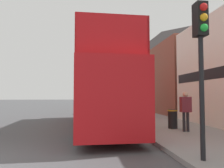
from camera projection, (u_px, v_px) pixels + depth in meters
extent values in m
plane|color=#4C4C4F|center=(59.00, 110.00, 25.94)|extent=(144.00, 144.00, 0.00)
cube|color=gray|center=(124.00, 111.00, 23.92)|extent=(3.93, 108.00, 0.14)
cube|color=brown|center=(162.00, 84.00, 26.18)|extent=(6.00, 21.00, 6.18)
pyramid|color=#383333|center=(162.00, 45.00, 26.44)|extent=(6.00, 21.00, 3.34)
cube|color=red|center=(99.00, 97.00, 11.94)|extent=(2.57, 11.32, 2.65)
cube|color=yellow|center=(100.00, 95.00, 11.39)|extent=(2.51, 6.24, 0.45)
cube|color=black|center=(99.00, 82.00, 11.98)|extent=(2.58, 10.42, 0.70)
cube|color=red|center=(99.00, 72.00, 12.01)|extent=(2.55, 10.42, 0.10)
cube|color=red|center=(78.00, 59.00, 11.88)|extent=(0.22, 10.38, 1.27)
cube|color=red|center=(120.00, 60.00, 12.22)|extent=(0.22, 10.38, 1.27)
cube|color=red|center=(113.00, 34.00, 6.95)|extent=(2.41, 0.10, 1.27)
cube|color=red|center=(94.00, 69.00, 16.40)|extent=(2.43, 1.61, 1.27)
cylinder|color=black|center=(79.00, 112.00, 15.19)|extent=(0.30, 1.10, 1.09)
cylinder|color=black|center=(110.00, 112.00, 15.49)|extent=(0.30, 1.10, 1.09)
cylinder|color=black|center=(78.00, 125.00, 8.49)|extent=(0.30, 1.10, 1.09)
cylinder|color=black|center=(133.00, 124.00, 8.80)|extent=(0.30, 1.10, 1.09)
cube|color=silver|center=(98.00, 108.00, 20.29)|extent=(2.00, 4.10, 0.74)
cube|color=black|center=(98.00, 102.00, 20.20)|extent=(1.69, 2.00, 0.46)
cylinder|color=black|center=(89.00, 110.00, 21.45)|extent=(0.23, 0.67, 0.66)
cylinder|color=black|center=(106.00, 110.00, 21.59)|extent=(0.23, 0.67, 0.66)
cylinder|color=black|center=(88.00, 111.00, 18.96)|extent=(0.23, 0.67, 0.66)
cylinder|color=black|center=(107.00, 111.00, 19.11)|extent=(0.23, 0.67, 0.66)
cylinder|color=#232328|center=(184.00, 122.00, 9.51)|extent=(0.13, 0.13, 0.84)
cylinder|color=#232328|center=(188.00, 122.00, 9.53)|extent=(0.13, 0.13, 0.84)
cube|color=maroon|center=(186.00, 104.00, 9.56)|extent=(0.46, 0.25, 0.67)
sphere|color=tan|center=(185.00, 94.00, 9.59)|extent=(0.23, 0.23, 0.23)
cylinder|color=black|center=(202.00, 97.00, 5.35)|extent=(0.12, 0.12, 3.04)
cube|color=black|center=(200.00, 20.00, 5.45)|extent=(0.28, 0.31, 0.85)
sphere|color=red|center=(204.00, 7.00, 5.30)|extent=(0.19, 0.19, 0.19)
sphere|color=orange|center=(204.00, 17.00, 5.29)|extent=(0.19, 0.19, 0.19)
sphere|color=green|center=(204.00, 28.00, 5.27)|extent=(0.19, 0.19, 0.19)
cylinder|color=black|center=(141.00, 87.00, 11.96)|extent=(0.13, 0.13, 4.12)
cylinder|color=silver|center=(140.00, 46.00, 12.08)|extent=(0.32, 0.32, 0.45)
cone|color=black|center=(140.00, 40.00, 12.10)|extent=(0.35, 0.35, 0.22)
cylinder|color=black|center=(115.00, 93.00, 20.86)|extent=(0.13, 0.13, 3.65)
cylinder|color=silver|center=(115.00, 72.00, 20.97)|extent=(0.32, 0.32, 0.45)
cone|color=black|center=(115.00, 68.00, 20.99)|extent=(0.35, 0.35, 0.22)
cylinder|color=black|center=(107.00, 94.00, 29.81)|extent=(0.13, 0.13, 3.73)
cylinder|color=silver|center=(107.00, 78.00, 29.93)|extent=(0.32, 0.32, 0.45)
cone|color=black|center=(107.00, 76.00, 29.94)|extent=(0.35, 0.35, 0.22)
cylinder|color=black|center=(173.00, 119.00, 10.44)|extent=(0.44, 0.44, 0.90)
cylinder|color=#B28E1E|center=(173.00, 110.00, 10.46)|extent=(0.48, 0.48, 0.06)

